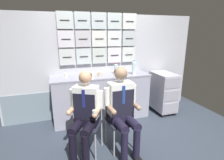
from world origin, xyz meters
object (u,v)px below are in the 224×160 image
at_px(service_trolley, 163,91).
at_px(folding_chair_center, 118,114).
at_px(folding_chair_left, 89,117).
at_px(water_bottle_short, 134,68).
at_px(crew_member_left, 85,111).
at_px(coffee_cup_white, 99,74).
at_px(crew_member_center, 123,106).

distance_m(service_trolley, folding_chair_center, 1.63).
xyz_separation_m(folding_chair_left, water_bottle_short, (1.11, 0.80, 0.54)).
xyz_separation_m(crew_member_left, water_bottle_short, (1.19, 0.94, 0.38)).
relative_size(service_trolley, coffee_cup_white, 11.42).
relative_size(folding_chair_left, folding_chair_center, 1.00).
bearing_deg(folding_chair_center, crew_member_left, -170.01).
bearing_deg(service_trolley, water_bottle_short, 179.65).
distance_m(service_trolley, coffee_cup_white, 1.55).
bearing_deg(coffee_cup_white, crew_member_left, -115.16).
distance_m(service_trolley, crew_member_left, 2.16).
bearing_deg(water_bottle_short, crew_member_left, -141.73).
relative_size(crew_member_left, folding_chair_center, 1.47).
relative_size(crew_member_left, water_bottle_short, 4.33).
bearing_deg(folding_chair_center, water_bottle_short, 52.60).
height_order(crew_member_left, folding_chair_center, crew_member_left).
bearing_deg(crew_member_left, service_trolley, 25.73).
height_order(crew_member_center, coffee_cup_white, crew_member_center).
relative_size(folding_chair_left, crew_member_center, 0.66).
bearing_deg(coffee_cup_white, crew_member_center, -85.79).
bearing_deg(service_trolley, coffee_cup_white, 177.00).
bearing_deg(folding_chair_center, coffee_cup_white, 94.44).
xyz_separation_m(folding_chair_left, folding_chair_center, (0.47, -0.05, 0.00)).
distance_m(folding_chair_left, folding_chair_center, 0.47).
bearing_deg(crew_member_left, folding_chair_left, 60.97).
relative_size(service_trolley, folding_chair_left, 1.06).
xyz_separation_m(folding_chair_left, crew_member_center, (0.48, -0.20, 0.19)).
bearing_deg(folding_chair_center, folding_chair_left, 174.41).
bearing_deg(crew_member_left, coffee_cup_white, 64.84).
distance_m(crew_member_left, coffee_cup_white, 1.15).
xyz_separation_m(folding_chair_left, crew_member_left, (-0.08, -0.14, 0.17)).
height_order(folding_chair_left, crew_member_left, crew_member_left).
relative_size(folding_chair_center, coffee_cup_white, 10.82).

